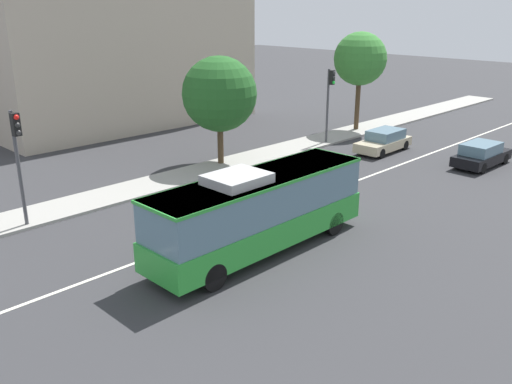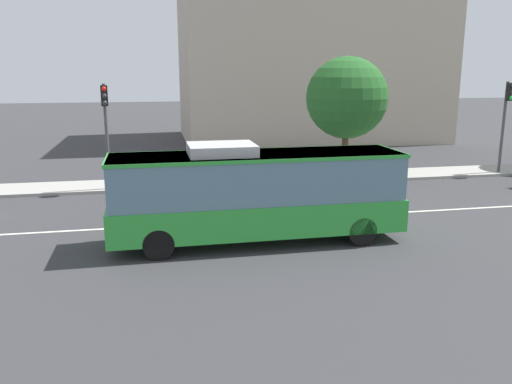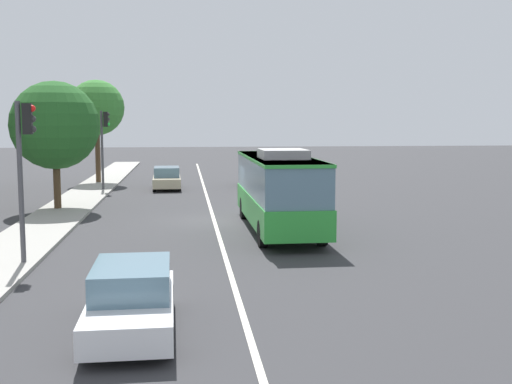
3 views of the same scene
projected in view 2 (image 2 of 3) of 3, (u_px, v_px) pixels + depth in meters
The scene contains 8 objects.
ground_plane at pixel (319, 217), 21.37m from camera, with size 160.00×160.00×0.00m, color #333335.
sidewalk_kerb at pixel (277, 179), 28.37m from camera, with size 80.00×2.66×0.14m, color #9E9B93.
lane_centre_line at pixel (319, 217), 21.36m from camera, with size 76.00×0.16×0.01m, color silver.
transit_bus at pixel (256, 191), 17.94m from camera, with size 10.02×2.57×3.46m.
traffic_light_near_corner at pixel (506, 112), 29.14m from camera, with size 0.33×0.62×5.20m.
traffic_light_mid_block at pixel (106, 119), 24.92m from camera, with size 0.34×0.62×5.20m.
street_tree_kerbside_centre at pixel (347, 98), 28.56m from camera, with size 4.44×4.44×6.56m.
office_block_background at pixel (308, 37), 44.25m from camera, with size 21.08×13.06×17.00m.
Camera 2 is at (-6.50, -19.68, 5.87)m, focal length 36.95 mm.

